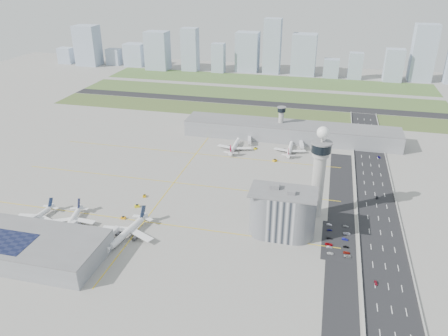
% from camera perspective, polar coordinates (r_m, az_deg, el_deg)
% --- Properties ---
extents(ground, '(1000.00, 1000.00, 0.00)m').
position_cam_1_polar(ground, '(315.17, -1.52, -5.10)').
color(ground, '#9D9A92').
extents(grass_strip_0, '(480.00, 50.00, 0.08)m').
position_cam_1_polar(grass_strip_0, '(520.87, 2.85, 7.39)').
color(grass_strip_0, '#3F5327').
rests_on(grass_strip_0, ground).
extents(grass_strip_1, '(480.00, 60.00, 0.08)m').
position_cam_1_polar(grass_strip_1, '(591.63, 4.27, 9.53)').
color(grass_strip_1, '#405B2B').
rests_on(grass_strip_1, ground).
extents(grass_strip_2, '(480.00, 70.00, 0.08)m').
position_cam_1_polar(grass_strip_2, '(668.13, 5.47, 11.31)').
color(grass_strip_2, '#4E7035').
rests_on(grass_strip_2, ground).
extents(runway, '(480.00, 22.00, 0.10)m').
position_cam_1_polar(runway, '(555.63, 3.59, 8.52)').
color(runway, black).
rests_on(runway, ground).
extents(highway, '(28.00, 500.00, 0.10)m').
position_cam_1_polar(highway, '(309.57, 19.68, -7.35)').
color(highway, black).
rests_on(highway, ground).
extents(barrier_left, '(0.60, 500.00, 1.20)m').
position_cam_1_polar(barrier_left, '(307.68, 17.10, -7.04)').
color(barrier_left, '#9E9E99').
rests_on(barrier_left, ground).
extents(barrier_right, '(0.60, 500.00, 1.20)m').
position_cam_1_polar(barrier_right, '(311.51, 22.26, -7.47)').
color(barrier_right, '#9E9E99').
rests_on(barrier_right, ground).
extents(landside_road, '(18.00, 260.00, 0.08)m').
position_cam_1_polar(landside_road, '(298.66, 15.04, -7.93)').
color(landside_road, black).
rests_on(landside_road, ground).
extents(parking_lot, '(20.00, 44.00, 0.10)m').
position_cam_1_polar(parking_lot, '(288.47, 14.64, -9.17)').
color(parking_lot, black).
rests_on(parking_lot, ground).
extents(taxiway_line_h_0, '(260.00, 0.60, 0.01)m').
position_cam_1_polar(taxiway_line_h_0, '(303.15, -10.39, -6.89)').
color(taxiway_line_h_0, yellow).
rests_on(taxiway_line_h_0, ground).
extents(taxiway_line_h_1, '(260.00, 0.60, 0.01)m').
position_cam_1_polar(taxiway_line_h_1, '(351.26, -6.55, -1.89)').
color(taxiway_line_h_1, yellow).
rests_on(taxiway_line_h_1, ground).
extents(taxiway_line_h_2, '(260.00, 0.60, 0.01)m').
position_cam_1_polar(taxiway_line_h_2, '(402.57, -3.68, 1.88)').
color(taxiway_line_h_2, yellow).
rests_on(taxiway_line_h_2, ground).
extents(taxiway_line_v, '(0.60, 260.00, 0.01)m').
position_cam_1_polar(taxiway_line_v, '(351.26, -6.55, -1.89)').
color(taxiway_line_v, yellow).
rests_on(taxiway_line_v, ground).
extents(control_tower, '(14.00, 14.00, 64.50)m').
position_cam_1_polar(control_tower, '(297.34, 12.34, -0.06)').
color(control_tower, '#ADAAA5').
rests_on(control_tower, ground).
extents(secondary_tower, '(8.60, 8.60, 31.90)m').
position_cam_1_polar(secondary_tower, '(437.55, 7.46, 6.29)').
color(secondary_tower, '#ADAAA5').
rests_on(secondary_tower, ground).
extents(admin_building, '(42.00, 24.00, 33.50)m').
position_cam_1_polar(admin_building, '(280.71, 7.61, -5.83)').
color(admin_building, '#B2B2B7').
rests_on(admin_building, ground).
extents(terminal_pier, '(210.00, 32.00, 15.80)m').
position_cam_1_polar(terminal_pier, '(438.44, 8.64, 4.74)').
color(terminal_pier, gray).
rests_on(terminal_pier, ground).
extents(near_terminal, '(84.00, 42.00, 13.00)m').
position_cam_1_polar(near_terminal, '(285.61, -23.72, -9.52)').
color(near_terminal, gray).
rests_on(near_terminal, ground).
extents(airplane_near_a, '(33.69, 38.39, 9.90)m').
position_cam_1_polar(airplane_near_a, '(322.07, -23.43, -5.67)').
color(airplane_near_a, white).
rests_on(airplane_near_a, ground).
extents(airplane_near_b, '(39.04, 43.41, 10.55)m').
position_cam_1_polar(airplane_near_b, '(309.23, -19.36, -6.20)').
color(airplane_near_b, white).
rests_on(airplane_near_b, ground).
extents(airplane_near_c, '(44.56, 50.02, 12.43)m').
position_cam_1_polar(airplane_near_c, '(286.07, -12.64, -7.77)').
color(airplane_near_c, white).
rests_on(airplane_near_c, ground).
extents(airplane_far_a, '(32.73, 38.47, 10.75)m').
position_cam_1_polar(airplane_far_a, '(409.67, 1.39, 3.16)').
color(airplane_far_a, white).
rests_on(airplane_far_a, ground).
extents(airplane_far_b, '(30.39, 35.62, 9.88)m').
position_cam_1_polar(airplane_far_b, '(408.17, 8.62, 2.72)').
color(airplane_far_b, white).
rests_on(airplane_far_b, ground).
extents(jet_bridge_near_0, '(5.39, 14.31, 5.70)m').
position_cam_1_polar(jet_bridge_near_0, '(315.17, -25.08, -7.16)').
color(jet_bridge_near_0, silver).
rests_on(jet_bridge_near_0, ground).
extents(jet_bridge_near_1, '(5.39, 14.31, 5.70)m').
position_cam_1_polar(jet_bridge_near_1, '(298.49, -20.49, -8.14)').
color(jet_bridge_near_1, silver).
rests_on(jet_bridge_near_1, ground).
extents(jet_bridge_near_2, '(5.39, 14.31, 5.70)m').
position_cam_1_polar(jet_bridge_near_2, '(284.00, -15.36, -9.18)').
color(jet_bridge_near_2, silver).
rests_on(jet_bridge_near_2, ground).
extents(jet_bridge_far_0, '(5.39, 14.31, 5.70)m').
position_cam_1_polar(jet_bridge_far_0, '(429.92, 3.34, 3.85)').
color(jet_bridge_far_0, silver).
rests_on(jet_bridge_far_0, ground).
extents(jet_bridge_far_1, '(5.39, 14.31, 5.70)m').
position_cam_1_polar(jet_bridge_far_1, '(424.58, 9.99, 3.22)').
color(jet_bridge_far_1, silver).
rests_on(jet_bridge_far_1, ground).
extents(tug_0, '(3.32, 3.99, 1.98)m').
position_cam_1_polar(tug_0, '(312.61, -18.52, -6.62)').
color(tug_0, gold).
rests_on(tug_0, ground).
extents(tug_1, '(3.33, 2.40, 1.86)m').
position_cam_1_polar(tug_1, '(308.66, -13.02, -6.33)').
color(tug_1, orange).
rests_on(tug_1, ground).
extents(tug_2, '(4.27, 3.73, 2.07)m').
position_cam_1_polar(tug_2, '(320.59, -11.30, -4.86)').
color(tug_2, yellow).
rests_on(tug_2, ground).
extents(tug_3, '(3.01, 3.65, 1.83)m').
position_cam_1_polar(tug_3, '(333.06, -10.35, -3.59)').
color(tug_3, '#D49C07').
rests_on(tug_3, ground).
extents(tug_4, '(3.18, 3.62, 1.76)m').
position_cam_1_polar(tug_4, '(412.71, 4.12, 2.60)').
color(tug_4, '#D6C306').
rests_on(tug_4, ground).
extents(tug_5, '(4.09, 4.43, 2.12)m').
position_cam_1_polar(tug_5, '(388.42, 6.64, 1.03)').
color(tug_5, gold).
rests_on(tug_5, ground).
extents(car_lot_0, '(3.95, 1.91, 1.30)m').
position_cam_1_polar(car_lot_0, '(275.13, 13.71, -10.77)').
color(car_lot_0, white).
rests_on(car_lot_0, ground).
extents(car_lot_1, '(3.76, 1.73, 1.19)m').
position_cam_1_polar(car_lot_1, '(280.47, 13.59, -10.00)').
color(car_lot_1, '#9FA4AB').
rests_on(car_lot_1, ground).
extents(car_lot_2, '(4.71, 2.34, 1.28)m').
position_cam_1_polar(car_lot_2, '(282.80, 13.54, -9.65)').
color(car_lot_2, '#A8070E').
rests_on(car_lot_2, ground).
extents(car_lot_3, '(3.80, 1.65, 1.09)m').
position_cam_1_polar(car_lot_3, '(288.76, 13.63, -8.89)').
color(car_lot_3, black).
rests_on(car_lot_3, ground).
extents(car_lot_4, '(3.51, 1.85, 1.14)m').
position_cam_1_polar(car_lot_4, '(296.78, 13.64, -7.87)').
color(car_lot_4, navy).
rests_on(car_lot_4, ground).
extents(car_lot_5, '(3.68, 1.70, 1.17)m').
position_cam_1_polar(car_lot_5, '(302.29, 13.58, -7.20)').
color(car_lot_5, silver).
rests_on(car_lot_5, ground).
extents(car_lot_6, '(4.63, 2.33, 1.26)m').
position_cam_1_polar(car_lot_6, '(275.23, 15.83, -11.03)').
color(car_lot_6, '#989898').
rests_on(car_lot_6, ground).
extents(car_lot_7, '(4.40, 2.12, 1.23)m').
position_cam_1_polar(car_lot_7, '(278.21, 15.73, -10.59)').
color(car_lot_7, maroon).
rests_on(car_lot_7, ground).
extents(car_lot_8, '(3.63, 1.58, 1.22)m').
position_cam_1_polar(car_lot_8, '(283.24, 15.66, -9.87)').
color(car_lot_8, black).
rests_on(car_lot_8, ground).
extents(car_lot_9, '(4.14, 2.01, 1.31)m').
position_cam_1_polar(car_lot_9, '(289.92, 15.53, -8.95)').
color(car_lot_9, navy).
rests_on(car_lot_9, ground).
extents(car_lot_10, '(4.94, 2.88, 1.29)m').
position_cam_1_polar(car_lot_10, '(295.88, 15.76, -8.23)').
color(car_lot_10, silver).
rests_on(car_lot_10, ground).
extents(car_lot_11, '(3.90, 1.60, 1.13)m').
position_cam_1_polar(car_lot_11, '(303.39, 15.63, -7.33)').
color(car_lot_11, '#9FA1A4').
rests_on(car_lot_11, ground).
extents(car_hw_0, '(1.86, 3.87, 1.27)m').
position_cam_1_polar(car_hw_0, '(260.08, 19.22, -13.98)').
color(car_hw_0, maroon).
rests_on(car_hw_0, ground).
extents(car_hw_1, '(1.97, 4.16, 1.32)m').
position_cam_1_polar(car_hw_1, '(345.17, 19.34, -3.66)').
color(car_hw_1, black).
rests_on(car_hw_1, ground).
extents(car_hw_2, '(2.67, 4.57, 1.19)m').
position_cam_1_polar(car_hw_2, '(417.25, 19.59, 1.35)').
color(car_hw_2, navy).
rests_on(car_hw_2, ground).
extents(car_hw_4, '(1.96, 3.97, 1.30)m').
position_cam_1_polar(car_hw_4, '(472.55, 17.11, 4.47)').
color(car_hw_4, '#999999').
rests_on(car_hw_4, ground).
extents(skyline_bldg_0, '(24.05, 19.24, 26.50)m').
position_cam_1_polar(skyline_bldg_0, '(831.85, -19.90, 13.65)').
color(skyline_bldg_0, '#9EADC1').
rests_on(skyline_bldg_0, ground).
extents(skyline_bldg_1, '(37.63, 30.10, 65.60)m').
position_cam_1_polar(skyline_bldg_1, '(800.82, -17.37, 15.03)').
color(skyline_bldg_1, '#9EADC1').
rests_on(skyline_bldg_1, ground).
extents(skyline_bldg_2, '(22.81, 18.25, 26.79)m').
position_cam_1_polar(skyline_bldg_2, '(795.69, -14.18, 13.91)').
color(skyline_bldg_2, '#9EADC1').
rests_on(skyline_bldg_2, ground).
extents(skyline_bldg_3, '(32.30, 25.84, 36.93)m').
position_cam_1_polar(skyline_bldg_3, '(778.89, -11.56, 14.30)').
color(skyline_bldg_3, '#9EADC1').
rests_on(skyline_bldg_3, ground).
extents(skyline_bldg_4, '(35.81, 28.65, 60.36)m').
position_cam_1_polar(skyline_bldg_4, '(743.23, -8.68, 14.93)').
color(skyline_bldg_4, '#9EADC1').
rests_on(skyline_bldg_4, ground).
extents(skyline_bldg_5, '(25.49, 20.39, 66.89)m').
position_cam_1_polar(skyline_bldg_5, '(728.33, -4.45, 15.19)').
color(skyline_bldg_5, '#9EADC1').
rests_on(skyline_bldg_5, ground).
extents(skyline_bldg_6, '(20.04, 16.03, 45.20)m').
position_cam_1_polar(skyline_bldg_6, '(715.56, -0.73, 14.19)').
color(skyline_bldg_6, '#9EADC1').
rests_on(skyline_bldg_6, ground).
extents(skyline_bldg_7, '(35.76, 28.61, 61.22)m').
position_cam_1_polar(skyline_bldg_7, '(723.06, 3.09, 14.92)').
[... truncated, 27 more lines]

